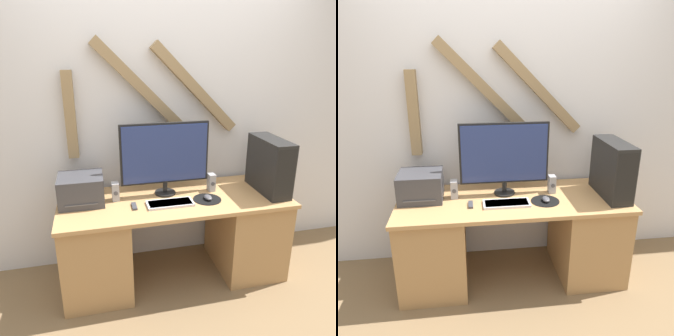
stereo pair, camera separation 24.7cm
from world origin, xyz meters
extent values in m
plane|color=brown|center=(0.00, 0.00, 0.00)|extent=(12.00, 12.00, 0.00)
cube|color=silver|center=(0.00, 0.75, 1.35)|extent=(6.40, 0.05, 2.70)
cube|color=olive|center=(0.25, 0.69, 1.51)|extent=(0.73, 0.08, 0.73)
cube|color=olive|center=(-0.19, 0.69, 1.53)|extent=(0.77, 0.08, 0.77)
cube|color=olive|center=(-0.75, 0.69, 1.33)|extent=(0.08, 0.08, 0.67)
cube|color=tan|center=(0.00, 0.35, 0.70)|extent=(1.79, 0.70, 0.03)
cube|color=#A4794B|center=(-0.63, 0.35, 0.34)|extent=(0.50, 0.64, 0.68)
cube|color=#A4794B|center=(0.63, 0.35, 0.34)|extent=(0.50, 0.64, 0.68)
cylinder|color=black|center=(-0.05, 0.45, 0.72)|extent=(0.17, 0.17, 0.02)
cylinder|color=black|center=(-0.05, 0.45, 0.77)|extent=(0.04, 0.04, 0.10)
cube|color=black|center=(-0.05, 0.46, 1.05)|extent=(0.70, 0.03, 0.48)
cube|color=navy|center=(-0.05, 0.44, 1.05)|extent=(0.67, 0.01, 0.45)
cube|color=silver|center=(-0.06, 0.24, 0.72)|extent=(0.35, 0.15, 0.02)
cube|color=white|center=(-0.06, 0.24, 0.72)|extent=(0.32, 0.13, 0.01)
cylinder|color=black|center=(0.24, 0.26, 0.71)|extent=(0.22, 0.22, 0.00)
ellipsoid|color=#4C4C51|center=(0.24, 0.25, 0.73)|extent=(0.06, 0.09, 0.03)
cube|color=black|center=(0.78, 0.32, 0.93)|extent=(0.17, 0.47, 0.44)
cube|color=black|center=(0.78, 0.09, 0.93)|extent=(0.15, 0.01, 0.40)
cube|color=#38383D|center=(-0.71, 0.43, 0.82)|extent=(0.33, 0.30, 0.22)
cube|color=#515156|center=(-0.71, 0.34, 0.76)|extent=(0.23, 0.13, 0.01)
cube|color=#99999E|center=(-0.45, 0.42, 0.78)|extent=(0.05, 0.07, 0.14)
cylinder|color=#47474C|center=(-0.45, 0.38, 0.78)|extent=(0.03, 0.00, 0.03)
cube|color=#99999E|center=(0.33, 0.43, 0.78)|extent=(0.05, 0.07, 0.14)
cylinder|color=#47474C|center=(0.33, 0.39, 0.78)|extent=(0.03, 0.00, 0.03)
cube|color=#38383D|center=(-0.33, 0.26, 0.72)|extent=(0.03, 0.11, 0.02)
camera|label=1|loc=(-0.59, -1.92, 1.79)|focal=35.00mm
camera|label=2|loc=(-0.35, -1.97, 1.79)|focal=35.00mm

